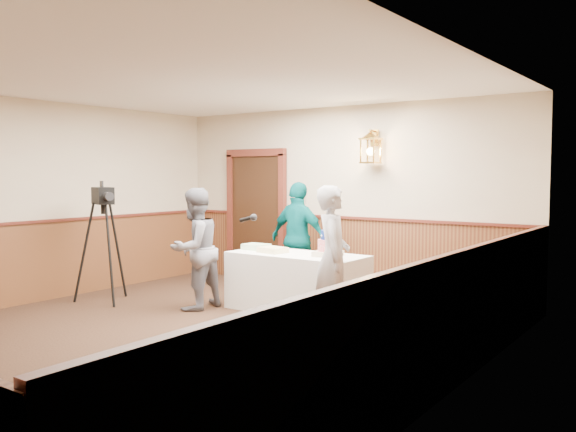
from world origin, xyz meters
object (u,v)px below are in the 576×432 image
object	(u,v)px
assistant_p	(299,239)
tiered_cake	(328,246)
baker	(333,257)
display_table	(297,282)
interviewer	(195,249)
sheet_cake_yellow	(273,250)
tv_camera_rig	(104,251)
sheet_cake_green	(256,247)

from	to	relation	value
assistant_p	tiered_cake	bearing A→B (deg)	145.22
tiered_cake	baker	distance (m)	0.59
display_table	interviewer	distance (m)	1.41
tiered_cake	sheet_cake_yellow	bearing A→B (deg)	-171.09
tiered_cake	interviewer	world-z (taller)	interviewer
tv_camera_rig	sheet_cake_yellow	bearing A→B (deg)	46.61
assistant_p	interviewer	bearing A→B (deg)	74.40
tiered_cake	sheet_cake_green	distance (m)	1.15
tv_camera_rig	interviewer	bearing A→B (deg)	38.92
sheet_cake_yellow	assistant_p	distance (m)	1.00
assistant_p	sheet_cake_yellow	bearing A→B (deg)	109.39
sheet_cake_yellow	tv_camera_rig	world-z (taller)	tv_camera_rig
sheet_cake_yellow	display_table	bearing A→B (deg)	14.87
display_table	baker	world-z (taller)	baker
interviewer	tv_camera_rig	xyz separation A→B (m)	(-1.34, -0.41, -0.08)
baker	tv_camera_rig	bearing A→B (deg)	69.25
sheet_cake_yellow	sheet_cake_green	xyz separation A→B (m)	(-0.38, 0.12, 0.00)
display_table	interviewer	bearing A→B (deg)	-149.66
sheet_cake_green	interviewer	xyz separation A→B (m)	(-0.46, -0.71, 0.01)
sheet_cake_yellow	interviewer	distance (m)	1.02
display_table	assistant_p	world-z (taller)	assistant_p
tiered_cake	assistant_p	size ratio (longest dim) A/B	0.22
interviewer	sheet_cake_yellow	bearing A→B (deg)	126.11
tiered_cake	sheet_cake_green	xyz separation A→B (m)	(-1.15, 0.00, -0.09)
sheet_cake_green	tv_camera_rig	xyz separation A→B (m)	(-1.79, -1.13, -0.07)
baker	assistant_p	world-z (taller)	assistant_p
baker	tv_camera_rig	size ratio (longest dim) A/B	1.03
display_table	tiered_cake	world-z (taller)	tiered_cake
baker	assistant_p	distance (m)	1.91
interviewer	assistant_p	size ratio (longest dim) A/B	0.96
interviewer	baker	world-z (taller)	baker
sheet_cake_yellow	sheet_cake_green	distance (m)	0.39
display_table	assistant_p	bearing A→B (deg)	123.38
sheet_cake_yellow	sheet_cake_green	size ratio (longest dim) A/B	1.05
tiered_cake	sheet_cake_green	world-z (taller)	tiered_cake
baker	assistant_p	size ratio (longest dim) A/B	0.99
sheet_cake_green	baker	xyz separation A→B (m)	(1.51, -0.47, 0.04)
sheet_cake_yellow	assistant_p	world-z (taller)	assistant_p
assistant_p	baker	bearing A→B (deg)	141.20
sheet_cake_green	baker	bearing A→B (deg)	-17.31
display_table	sheet_cake_yellow	size ratio (longest dim) A/B	5.24
baker	interviewer	bearing A→B (deg)	65.07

